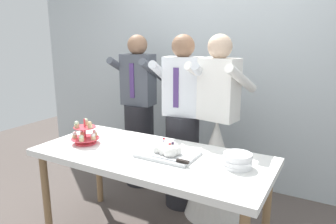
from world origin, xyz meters
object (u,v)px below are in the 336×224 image
at_px(dessert_table, 150,163).
at_px(person_groom, 182,132).
at_px(person_bride, 216,155).
at_px(plate_stack, 238,160).
at_px(main_cake_tray, 168,151).
at_px(person_guest, 139,120).
at_px(cupcake_stand, 85,134).

height_order(dessert_table, person_groom, person_groom).
distance_m(dessert_table, person_bride, 0.74).
height_order(dessert_table, plate_stack, plate_stack).
xyz_separation_m(main_cake_tray, person_guest, (-0.84, 0.84, -0.07)).
relative_size(dessert_table, plate_stack, 9.06).
relative_size(cupcake_stand, person_groom, 0.14).
xyz_separation_m(dessert_table, person_bride, (0.27, 0.68, -0.12)).
height_order(main_cake_tray, plate_stack, main_cake_tray).
xyz_separation_m(main_cake_tray, plate_stack, (0.51, 0.05, 0.01)).
bearing_deg(dessert_table, cupcake_stand, -173.68).
relative_size(main_cake_tray, person_bride, 0.26).
bearing_deg(plate_stack, main_cake_tray, -174.58).
bearing_deg(person_guest, cupcake_stand, -83.34).
distance_m(cupcake_stand, plate_stack, 1.25).
xyz_separation_m(plate_stack, person_bride, (-0.37, 0.60, -0.24)).
relative_size(person_groom, person_bride, 1.00).
bearing_deg(plate_stack, cupcake_stand, -173.55).
bearing_deg(dessert_table, main_cake_tray, 10.53).
distance_m(person_bride, person_guest, 1.01).
relative_size(dessert_table, cupcake_stand, 7.83).
distance_m(dessert_table, main_cake_tray, 0.18).
xyz_separation_m(main_cake_tray, person_bride, (0.13, 0.65, -0.23)).
xyz_separation_m(cupcake_stand, main_cake_tray, (0.73, 0.09, -0.04)).
height_order(plate_stack, person_guest, person_guest).
bearing_deg(cupcake_stand, dessert_table, 6.32).
bearing_deg(dessert_table, person_groom, 96.11).
xyz_separation_m(dessert_table, cupcake_stand, (-0.59, -0.07, 0.15)).
height_order(main_cake_tray, person_groom, person_groom).
bearing_deg(person_bride, person_groom, 179.56).
distance_m(main_cake_tray, person_bride, 0.70).
height_order(cupcake_stand, person_bride, person_bride).
bearing_deg(person_groom, main_cake_tray, -71.75).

